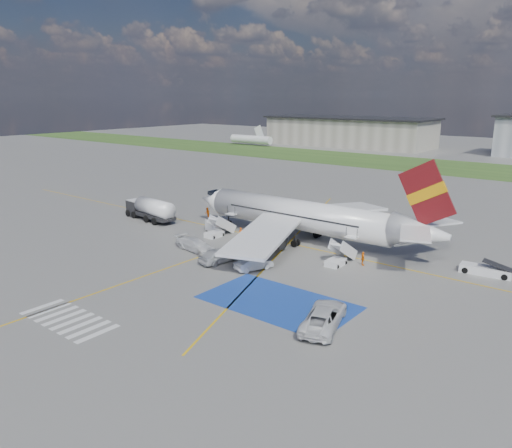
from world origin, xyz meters
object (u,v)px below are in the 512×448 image
Objects in this scene: van_white_b at (195,243)px; car_silver_b at (254,264)px; gpu_cart at (213,226)px; car_silver_a at (219,255)px; van_white_a at (324,313)px; fuel_tanker at (150,211)px; belt_loader at (486,271)px; airliner at (307,216)px.

car_silver_b is at bearing -85.38° from van_white_b.
gpu_cart is 13.11m from car_silver_a.
car_silver_a is at bearing -37.82° from van_white_a.
car_silver_b is at bearing -12.80° from gpu_cart.
fuel_tanker reaches higher than belt_loader.
airliner reaches higher than belt_loader.
van_white_a is at bearing -11.28° from gpu_cart.
airliner reaches higher than gpu_cart.
fuel_tanker is at bearing -12.25° from car_silver_a.
gpu_cart reaches higher than car_silver_a.
van_white_a reaches higher than car_silver_b.
airliner is 14.65m from van_white_b.
belt_loader is 24.68m from car_silver_b.
airliner is 14.23× the size of gpu_cart.
airliner is 8.55× the size of car_silver_b.
fuel_tanker is 1.75× the size of van_white_a.
airliner is 3.59× the size of fuel_tanker.
fuel_tanker is 22.94m from car_silver_a.
car_silver_a is at bearing -13.06° from fuel_tanker.
fuel_tanker is 12.06m from gpu_cart.
car_silver_a is at bearing -104.37° from airliner.
belt_loader is at bearing 15.59° from fuel_tanker.
gpu_cart is 16.47m from car_silver_b.
fuel_tanker is (-24.82, -5.01, -1.96)m from airliner.
fuel_tanker reaches higher than van_white_b.
van_white_b reaches higher than gpu_cart.
airliner is at bearing -64.60° from car_silver_b.
gpu_cart is at bearing 12.33° from fuel_tanker.
airliner is at bearing 18.82° from fuel_tanker.
car_silver_a is at bearing 25.79° from car_silver_b.
van_white_b is (-8.57, -11.63, -2.40)m from airliner.
car_silver_b is at bearing -84.33° from airliner.
fuel_tanker is 27.15m from car_silver_b.
fuel_tanker is at bearing -168.58° from airliner.
airliner is at bearing -26.46° from van_white_b.
car_silver_b is 9.86m from van_white_b.
fuel_tanker is at bearing 3.62° from car_silver_b.
belt_loader is 0.96× the size of van_white_a.
gpu_cart is (-12.82, -3.98, -2.54)m from airliner.
van_white_b is (-9.81, 0.91, 0.28)m from car_silver_b.
van_white_b is at bearing -42.41° from gpu_cart.
car_silver_b is (-20.19, -14.19, 0.30)m from belt_loader.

